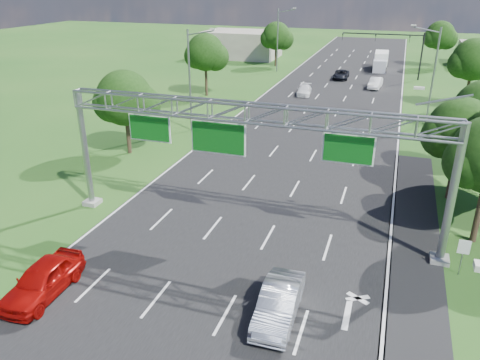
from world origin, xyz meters
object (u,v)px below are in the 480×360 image
at_px(traffic_signal, 398,45).
at_px(box_truck, 381,61).
at_px(regulatory_sign, 464,250).
at_px(silver_sedan, 279,303).
at_px(sign_gantry, 248,123).
at_px(red_coupe, 43,280).

xyz_separation_m(traffic_signal, box_truck, (-2.56, 7.55, -3.79)).
distance_m(regulatory_sign, silver_sedan, 10.39).
bearing_deg(sign_gantry, red_coupe, -128.89).
bearing_deg(red_coupe, silver_sedan, 7.66).
bearing_deg(regulatory_sign, sign_gantry, 175.17).
bearing_deg(sign_gantry, silver_sedan, -62.30).
xyz_separation_m(sign_gantry, silver_sedan, (3.85, -7.33, -6.11)).
bearing_deg(box_truck, regulatory_sign, -84.93).
relative_size(traffic_signal, red_coupe, 2.46).
relative_size(sign_gantry, traffic_signal, 1.92).
bearing_deg(silver_sedan, red_coupe, -171.43).
xyz_separation_m(red_coupe, box_truck, (12.15, 69.93, 0.53)).
height_order(regulatory_sign, silver_sedan, regulatory_sign).
distance_m(red_coupe, box_truck, 70.98).
relative_size(traffic_signal, box_truck, 1.60).
xyz_separation_m(regulatory_sign, silver_sedan, (-8.22, -6.31, -0.73)).
xyz_separation_m(regulatory_sign, red_coupe, (-19.63, -8.35, -0.66)).
distance_m(sign_gantry, regulatory_sign, 13.25).
bearing_deg(silver_sedan, box_truck, 87.82).
relative_size(regulatory_sign, traffic_signal, 0.17).
bearing_deg(traffic_signal, box_truck, 108.75).
bearing_deg(sign_gantry, regulatory_sign, -4.83).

